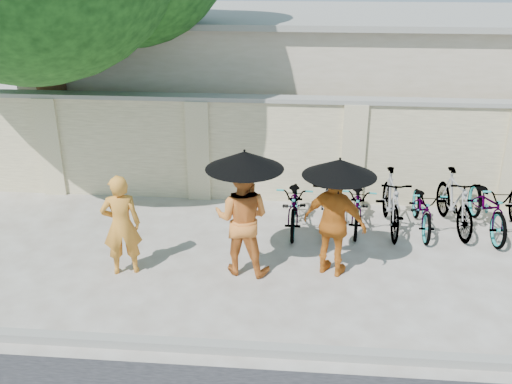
{
  "coord_description": "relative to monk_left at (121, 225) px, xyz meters",
  "views": [
    {
      "loc": [
        1.06,
        -7.41,
        4.53
      ],
      "look_at": [
        0.33,
        0.84,
        1.1
      ],
      "focal_mm": 40.0,
      "sensor_mm": 36.0,
      "label": 1
    }
  ],
  "objects": [
    {
      "name": "bike_6",
      "position": [
        5.94,
        1.95,
        -0.31
      ],
      "size": [
        0.75,
        1.9,
        0.98
      ],
      "primitive_type": "imported",
      "rotation": [
        0.0,
        0.0,
        0.05
      ],
      "color": "#AAAAAA",
      "rests_on": "ground"
    },
    {
      "name": "monk_left",
      "position": [
        0.0,
        0.0,
        0.0
      ],
      "size": [
        0.67,
        0.54,
        1.6
      ],
      "primitive_type": "imported",
      "rotation": [
        0.0,
        0.0,
        3.44
      ],
      "color": "orange",
      "rests_on": "ground"
    },
    {
      "name": "bike_0",
      "position": [
        2.57,
        1.81,
        -0.34
      ],
      "size": [
        0.63,
        1.76,
        0.92
      ],
      "primitive_type": "imported",
      "rotation": [
        0.0,
        0.0,
        -0.01
      ],
      "color": "#AAAAAA",
      "rests_on": "ground"
    },
    {
      "name": "bike_2",
      "position": [
        3.69,
        1.93,
        -0.36
      ],
      "size": [
        0.74,
        1.71,
        0.87
      ],
      "primitive_type": "imported",
      "rotation": [
        0.0,
        0.0,
        -0.1
      ],
      "color": "#AAAAAA",
      "rests_on": "ground"
    },
    {
      "name": "parasol_center",
      "position": [
        1.86,
        0.12,
        1.05
      ],
      "size": [
        1.14,
        1.14,
        0.97
      ],
      "color": "black",
      "rests_on": "ground"
    },
    {
      "name": "bike_5",
      "position": [
        5.38,
        2.02,
        -0.27
      ],
      "size": [
        0.71,
        1.79,
        1.05
      ],
      "primitive_type": "imported",
      "rotation": [
        0.0,
        0.0,
        0.13
      ],
      "color": "#AAAAAA",
      "rests_on": "ground"
    },
    {
      "name": "bike_1",
      "position": [
        3.13,
        1.85,
        -0.3
      ],
      "size": [
        0.6,
        1.7,
        1.0
      ],
      "primitive_type": "imported",
      "rotation": [
        0.0,
        0.0,
        -0.08
      ],
      "color": "#AAAAAA",
      "rests_on": "ground"
    },
    {
      "name": "building_behind",
      "position": [
        3.64,
        6.91,
        0.8
      ],
      "size": [
        14.0,
        6.0,
        3.2
      ],
      "primitive_type": "cube",
      "color": "beige",
      "rests_on": "ground"
    },
    {
      "name": "monk_center",
      "position": [
        1.81,
        0.2,
        0.09
      ],
      "size": [
        0.96,
        0.8,
        1.78
      ],
      "primitive_type": "imported",
      "rotation": [
        0.0,
        0.0,
        2.98
      ],
      "color": "orange",
      "rests_on": "ground"
    },
    {
      "name": "kerb",
      "position": [
        1.64,
        -1.79,
        -0.74
      ],
      "size": [
        40.0,
        0.16,
        0.12
      ],
      "primitive_type": "cube",
      "color": "gray",
      "rests_on": "ground"
    },
    {
      "name": "compound_wall",
      "position": [
        2.64,
        3.11,
        0.2
      ],
      "size": [
        20.0,
        0.3,
        2.0
      ],
      "primitive_type": "cube",
      "color": "beige",
      "rests_on": "ground"
    },
    {
      "name": "bike_4",
      "position": [
        4.82,
        1.9,
        -0.37
      ],
      "size": [
        0.57,
        1.63,
        0.86
      ],
      "primitive_type": "imported",
      "rotation": [
        0.0,
        0.0,
        -0.0
      ],
      "color": "#AAAAAA",
      "rests_on": "ground"
    },
    {
      "name": "ground",
      "position": [
        1.64,
        -0.09,
        -0.8
      ],
      "size": [
        80.0,
        80.0,
        0.0
      ],
      "primitive_type": "plane",
      "color": "#BCB9B1"
    },
    {
      "name": "parasol_right",
      "position": [
        3.21,
        0.17,
        0.96
      ],
      "size": [
        1.07,
        1.07,
        0.93
      ],
      "color": "black",
      "rests_on": "ground"
    },
    {
      "name": "monk_right",
      "position": [
        3.19,
        0.25,
        0.04
      ],
      "size": [
        1.06,
        0.78,
        1.68
      ],
      "primitive_type": "imported",
      "rotation": [
        0.0,
        0.0,
        2.72
      ],
      "color": "#C96D1C",
      "rests_on": "ground"
    },
    {
      "name": "bike_3",
      "position": [
        4.26,
        1.88,
        -0.27
      ],
      "size": [
        0.52,
        1.77,
        1.06
      ],
      "primitive_type": "imported",
      "rotation": [
        0.0,
        0.0,
        0.01
      ],
      "color": "#AAAAAA",
      "rests_on": "ground"
    }
  ]
}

